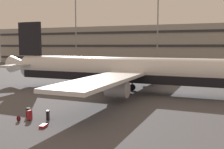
% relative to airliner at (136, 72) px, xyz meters
% --- Properties ---
extents(ground_plane, '(600.00, 600.00, 0.00)m').
position_rel_airliner_xyz_m(ground_plane, '(6.31, 1.46, -2.82)').
color(ground_plane, '#4C4C51').
extents(terminal_structure, '(146.15, 17.45, 12.45)m').
position_rel_airliner_xyz_m(terminal_structure, '(6.31, 54.29, 3.41)').
color(terminal_structure, gray).
rests_on(terminal_structure, ground_plane).
extents(airliner, '(42.05, 34.13, 9.79)m').
position_rel_airliner_xyz_m(airliner, '(0.00, 0.00, 0.00)').
color(airliner, silver).
rests_on(airliner, ground_plane).
extents(light_mast_far_left, '(1.80, 0.50, 21.85)m').
position_rel_airliner_xyz_m(light_mast_far_left, '(-30.64, 39.65, 9.80)').
color(light_mast_far_left, gray).
rests_on(light_mast_far_left, ground_plane).
extents(light_mast_left, '(1.80, 0.50, 20.01)m').
position_rel_airliner_xyz_m(light_mast_left, '(-5.31, 39.65, 8.85)').
color(light_mast_left, gray).
rests_on(light_mast_left, ground_plane).
extents(suitcase_laid_flat, '(0.40, 0.28, 0.97)m').
position_rel_airliner_xyz_m(suitcase_laid_flat, '(-5.33, -15.04, -2.38)').
color(suitcase_laid_flat, black).
rests_on(suitcase_laid_flat, ground_plane).
extents(suitcase_small, '(0.26, 0.42, 0.94)m').
position_rel_airliner_xyz_m(suitcase_small, '(-4.69, -15.72, -2.38)').
color(suitcase_small, '#B21E23').
rests_on(suitcase_small, ground_plane).
extents(suitcase_silver, '(0.38, 0.52, 1.00)m').
position_rel_airliner_xyz_m(suitcase_silver, '(-3.32, -15.10, -2.39)').
color(suitcase_silver, black).
rests_on(suitcase_silver, ground_plane).
extents(suitcase_teal, '(0.52, 0.85, 0.20)m').
position_rel_airliner_xyz_m(suitcase_teal, '(-2.45, -16.96, -2.72)').
color(suitcase_teal, '#B21E23').
rests_on(suitcase_teal, ground_plane).
extents(backpack_large, '(0.40, 0.40, 0.55)m').
position_rel_airliner_xyz_m(backpack_large, '(-5.25, -16.41, -2.58)').
color(backpack_large, maroon).
rests_on(backpack_large, ground_plane).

